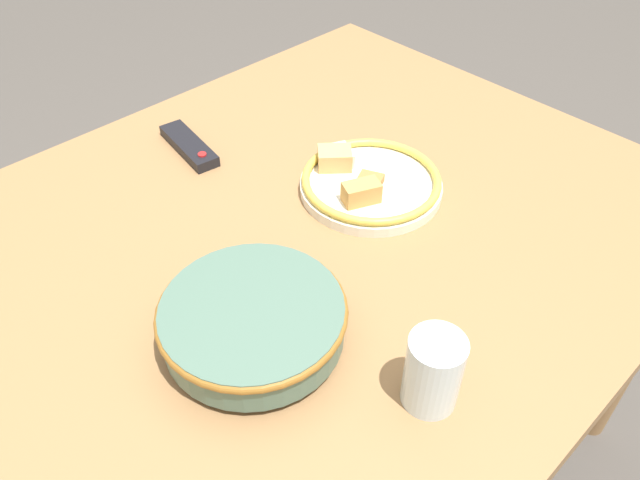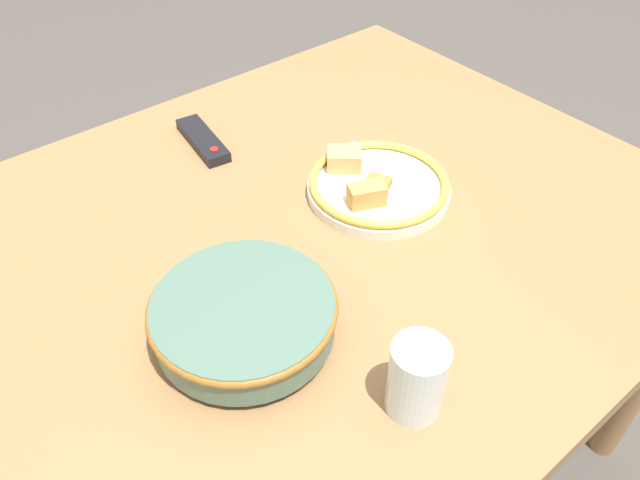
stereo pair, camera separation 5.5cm
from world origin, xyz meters
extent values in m
plane|color=#4C4742|center=(0.00, 0.00, 0.00)|extent=(8.00, 8.00, 0.00)
cube|color=olive|center=(0.00, 0.00, 0.70)|extent=(1.30, 1.00, 0.04)
cylinder|color=olive|center=(0.58, -0.43, 0.34)|extent=(0.06, 0.06, 0.68)
cylinder|color=olive|center=(0.58, 0.43, 0.34)|extent=(0.06, 0.06, 0.68)
cylinder|color=#4C6B5B|center=(-0.18, -0.12, 0.72)|extent=(0.11, 0.11, 0.01)
cylinder|color=#4C6B5B|center=(-0.18, -0.12, 0.76)|extent=(0.24, 0.24, 0.05)
cylinder|color=#9E4C1E|center=(-0.18, -0.12, 0.75)|extent=(0.22, 0.22, 0.05)
torus|color=#936023|center=(-0.18, -0.12, 0.77)|extent=(0.25, 0.25, 0.01)
cylinder|color=silver|center=(0.18, -0.01, 0.73)|extent=(0.24, 0.24, 0.02)
torus|color=gold|center=(0.18, -0.01, 0.74)|extent=(0.24, 0.24, 0.01)
cube|color=silver|center=(0.13, -0.02, 0.74)|extent=(0.04, 0.03, 0.01)
cube|color=silver|center=(0.18, 0.07, 0.75)|extent=(0.06, 0.07, 0.03)
cube|color=tan|center=(0.13, -0.03, 0.75)|extent=(0.07, 0.06, 0.04)
cube|color=tan|center=(0.17, 0.07, 0.75)|extent=(0.07, 0.07, 0.03)
cube|color=#B2753D|center=(0.18, -0.01, 0.74)|extent=(0.04, 0.05, 0.02)
cube|color=black|center=(0.02, 0.31, 0.73)|extent=(0.07, 0.16, 0.02)
cylinder|color=red|center=(0.01, 0.26, 0.74)|extent=(0.02, 0.02, 0.00)
cylinder|color=silver|center=(-0.08, -0.34, 0.77)|extent=(0.07, 0.07, 0.11)
camera|label=1|loc=(-0.48, -0.56, 1.38)|focal=35.00mm
camera|label=2|loc=(-0.44, -0.60, 1.38)|focal=35.00mm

